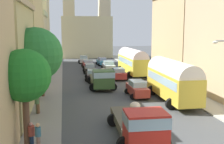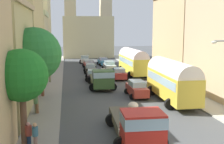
# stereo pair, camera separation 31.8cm
# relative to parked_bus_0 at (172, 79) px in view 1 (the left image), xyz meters

# --- Properties ---
(ground_plane) EXTENTS (154.00, 154.00, 0.00)m
(ground_plane) POSITION_rel_parked_bus_0_xyz_m (-4.57, 12.63, -2.22)
(ground_plane) COLOR #444749
(sidewalk_left) EXTENTS (2.50, 70.00, 0.14)m
(sidewalk_left) POSITION_rel_parked_bus_0_xyz_m (-11.82, 12.63, -2.15)
(sidewalk_left) COLOR gray
(sidewalk_left) RESTS_ON ground
(sidewalk_right) EXTENTS (2.50, 70.00, 0.14)m
(sidewalk_right) POSITION_rel_parked_bus_0_xyz_m (2.68, 12.63, -2.15)
(sidewalk_right) COLOR #A7A698
(sidewalk_right) RESTS_ON ground
(building_left_2) EXTENTS (4.43, 12.84, 12.36)m
(building_left_2) POSITION_rel_parked_bus_0_xyz_m (-15.28, 9.93, 3.96)
(building_left_2) COLOR tan
(building_left_2) RESTS_ON ground
(building_left_3) EXTENTS (4.55, 9.53, 9.76)m
(building_left_3) POSITION_rel_parked_bus_0_xyz_m (-15.14, 21.79, 2.70)
(building_left_3) COLOR #C6B685
(building_left_3) RESTS_ON ground
(building_left_4) EXTENTS (6.38, 10.31, 14.15)m
(building_left_4) POSITION_rel_parked_bus_0_xyz_m (-15.97, 31.99, 4.89)
(building_left_4) COLOR #D4C186
(building_left_4) RESTS_ON ground
(building_right_2) EXTENTS (5.01, 12.16, 12.24)m
(building_right_2) POSITION_rel_parked_bus_0_xyz_m (6.21, 12.76, 3.94)
(building_right_2) COLOR tan
(building_right_2) RESTS_ON ground
(distant_church) EXTENTS (12.21, 6.25, 18.95)m
(distant_church) POSITION_rel_parked_bus_0_xyz_m (-4.57, 44.32, 4.12)
(distant_church) COLOR beige
(distant_church) RESTS_ON ground
(parked_bus_0) EXTENTS (3.36, 8.95, 4.02)m
(parked_bus_0) POSITION_rel_parked_bus_0_xyz_m (0.00, 0.00, 0.00)
(parked_bus_0) COLOR gold
(parked_bus_0) RESTS_ON ground
(parked_bus_1) EXTENTS (3.33, 10.00, 3.98)m
(parked_bus_1) POSITION_rel_parked_bus_0_xyz_m (0.10, 16.35, -0.02)
(parked_bus_1) COLOR yellow
(parked_bus_1) RESTS_ON ground
(cargo_truck_0) EXTENTS (3.34, 7.34, 2.43)m
(cargo_truck_0) POSITION_rel_parked_bus_0_xyz_m (-5.82, -9.24, -0.99)
(cargo_truck_0) COLOR red
(cargo_truck_0) RESTS_ON ground
(cargo_truck_1) EXTENTS (3.28, 7.38, 2.42)m
(cargo_truck_1) POSITION_rel_parked_bus_0_xyz_m (-5.93, 6.90, -0.95)
(cargo_truck_1) COLOR #36552A
(cargo_truck_1) RESTS_ON ground
(car_0) EXTENTS (2.42, 4.24, 1.46)m
(car_0) POSITION_rel_parked_bus_0_xyz_m (-6.41, 12.64, -1.47)
(car_0) COLOR #2C2525
(car_0) RESTS_ON ground
(car_1) EXTENTS (2.27, 3.90, 1.52)m
(car_1) POSITION_rel_parked_bus_0_xyz_m (-6.24, 18.82, -1.46)
(car_1) COLOR #29271F
(car_1) RESTS_ON ground
(car_2) EXTENTS (2.36, 3.68, 1.47)m
(car_2) POSITION_rel_parked_bus_0_xyz_m (-5.96, 25.10, -1.47)
(car_2) COLOR #B63730
(car_2) RESTS_ON ground
(car_3) EXTENTS (2.40, 3.76, 1.59)m
(car_3) POSITION_rel_parked_bus_0_xyz_m (-6.22, 32.49, -1.43)
(car_3) COLOR beige
(car_3) RESTS_ON ground
(car_4) EXTENTS (2.17, 4.12, 1.67)m
(car_4) POSITION_rel_parked_bus_0_xyz_m (-2.83, 2.46, -1.38)
(car_4) COLOR #AD342A
(car_4) RESTS_ON ground
(car_5) EXTENTS (2.27, 3.62, 1.58)m
(car_5) POSITION_rel_parked_bus_0_xyz_m (-2.81, 12.61, -1.42)
(car_5) COLOR #AF342E
(car_5) RESTS_ON ground
(car_6) EXTENTS (2.29, 4.38, 1.62)m
(car_6) POSITION_rel_parked_bus_0_xyz_m (-2.82, 21.13, -1.40)
(car_6) COLOR silver
(car_6) RESTS_ON ground
(car_7) EXTENTS (2.33, 3.73, 1.54)m
(car_7) POSITION_rel_parked_bus_0_xyz_m (-2.95, 28.26, -1.45)
(car_7) COLOR #4397CB
(car_7) RESTS_ON ground
(pedestrian_0) EXTENTS (0.43, 0.43, 1.81)m
(pedestrian_0) POSITION_rel_parked_bus_0_xyz_m (-12.17, 11.36, -1.19)
(pedestrian_0) COLOR #737154
(pedestrian_0) RESTS_ON ground
(pedestrian_1) EXTENTS (0.46, 0.46, 1.78)m
(pedestrian_1) POSITION_rel_parked_bus_0_xyz_m (-12.52, -2.35, -1.21)
(pedestrian_1) COLOR #52533B
(pedestrian_1) RESTS_ON ground
(pedestrian_2) EXTENTS (0.47, 0.47, 1.77)m
(pedestrian_2) POSITION_rel_parked_bus_0_xyz_m (-11.81, -9.66, -1.19)
(pedestrian_2) COLOR #7E5F55
(pedestrian_2) RESTS_ON ground
(pedestrian_3) EXTENTS (0.46, 0.46, 1.72)m
(pedestrian_3) POSITION_rel_parked_bus_0_xyz_m (-12.21, -9.34, -1.24)
(pedestrian_3) COLOR #192C4A
(pedestrian_3) RESTS_ON ground
(roadside_tree_0) EXTENTS (2.98, 2.98, 5.88)m
(roadside_tree_0) POSITION_rel_parked_bus_0_xyz_m (-12.47, -9.15, 2.13)
(roadside_tree_0) COLOR brown
(roadside_tree_0) RESTS_ON ground
(roadside_tree_1) EXTENTS (4.28, 4.28, 7.12)m
(roadside_tree_1) POSITION_rel_parked_bus_0_xyz_m (-12.47, -2.33, 2.75)
(roadside_tree_1) COLOR brown
(roadside_tree_1) RESTS_ON ground
(roadside_tree_2) EXTENTS (3.39, 3.39, 5.84)m
(roadside_tree_2) POSITION_rel_parked_bus_0_xyz_m (-12.47, 3.68, 1.91)
(roadside_tree_2) COLOR brown
(roadside_tree_2) RESTS_ON ground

